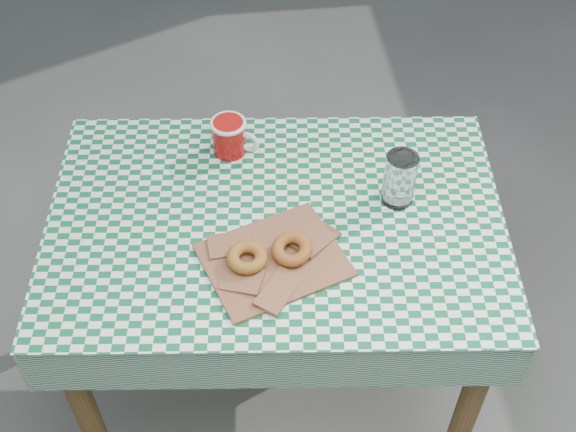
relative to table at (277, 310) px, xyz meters
The scene contains 8 objects.
ground 0.42m from the table, 101.00° to the left, with size 60.00×60.00×0.00m, color #4A4A45.
table is the anchor object (origin of this frame).
tablecloth 0.38m from the table, 90.00° to the right, with size 1.10×0.74×0.01m, color #0E5C34.
paper_bag 0.41m from the table, 97.74° to the right, with size 0.30×0.24×0.02m, color brown.
bagel_front 0.44m from the table, 120.21° to the right, with size 0.09×0.09×0.03m, color #A26721.
bagel_back 0.43m from the table, 78.72° to the right, with size 0.09×0.09×0.03m, color brown.
coffee_mug 0.51m from the table, 110.27° to the left, with size 0.17×0.17×0.10m, color #9C0C0A, non-canonical shape.
drinking_glass 0.54m from the table, ahead, with size 0.08×0.08×0.14m, color white.
Camera 1 is at (-0.07, -1.37, 2.11)m, focal length 47.04 mm.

